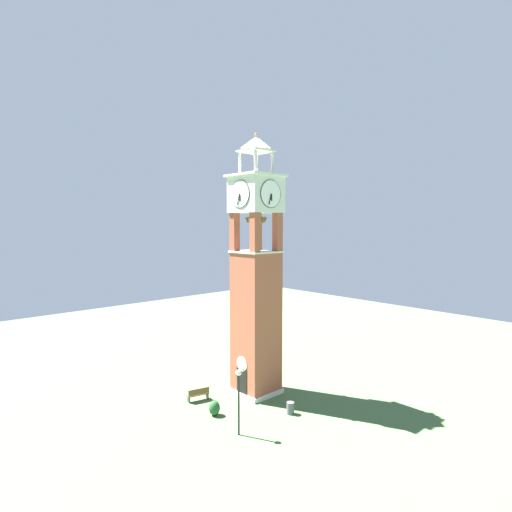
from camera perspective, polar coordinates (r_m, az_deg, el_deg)
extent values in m
plane|color=#476B3D|center=(33.84, 0.00, -17.93)|extent=(80.00, 80.00, 0.00)
cube|color=#9E4C38|center=(32.20, 0.00, -9.08)|extent=(2.81, 2.81, 10.71)
cube|color=silver|center=(33.78, 0.00, -17.66)|extent=(3.01, 3.01, 0.35)
cube|color=black|center=(32.54, -1.93, -16.69)|extent=(1.10, 0.04, 2.20)
cylinder|color=silver|center=(32.06, -1.93, -14.35)|extent=(1.10, 0.04, 1.10)
cube|color=#9E4C38|center=(31.44, -2.91, 3.15)|extent=(0.56, 0.56, 2.94)
cube|color=#9E4C38|center=(29.74, -0.13, 3.09)|extent=(0.56, 0.56, 2.94)
cube|color=#9E4C38|center=(32.92, 0.12, 3.21)|extent=(0.56, 0.56, 2.94)
cube|color=#9E4C38|center=(31.30, 2.92, 3.15)|extent=(0.56, 0.56, 2.94)
cube|color=silver|center=(31.39, 0.00, 0.58)|extent=(2.97, 2.97, 0.12)
cone|color=brown|center=(30.94, 0.94, 4.82)|extent=(0.52, 0.52, 0.53)
cone|color=brown|center=(31.45, 1.14, 4.81)|extent=(0.46, 0.46, 0.38)
cone|color=brown|center=(31.90, 0.46, 4.81)|extent=(0.43, 0.43, 0.45)
cone|color=brown|center=(31.75, -0.86, 4.81)|extent=(0.55, 0.55, 0.51)
cone|color=brown|center=(31.18, -1.13, 4.82)|extent=(0.45, 0.45, 0.41)
cone|color=brown|center=(30.70, -0.17, 4.83)|extent=(0.57, 0.57, 0.38)
cube|color=silver|center=(31.40, 0.00, 8.24)|extent=(3.05, 3.05, 2.63)
cylinder|color=white|center=(30.37, -2.17, 8.37)|extent=(2.00, 0.05, 2.00)
torus|color=black|center=(30.37, -2.17, 8.37)|extent=(2.02, 0.06, 2.02)
cube|color=black|center=(30.30, -2.23, 7.91)|extent=(0.14, 0.03, 0.51)
cube|color=black|center=(30.40, -2.40, 7.64)|extent=(0.29, 0.03, 0.78)
cylinder|color=white|center=(32.46, 2.03, 8.11)|extent=(2.00, 0.05, 2.00)
torus|color=black|center=(32.46, 2.03, 8.11)|extent=(2.02, 0.06, 2.02)
cube|color=black|center=(32.47, 2.14, 7.67)|extent=(0.14, 0.03, 0.51)
cube|color=black|center=(32.56, 1.96, 7.42)|extent=(0.29, 0.03, 0.78)
cylinder|color=white|center=(32.55, -1.86, 8.10)|extent=(0.05, 2.00, 2.00)
torus|color=black|center=(32.55, -1.86, 8.10)|extent=(0.06, 2.02, 2.02)
cube|color=black|center=(32.59, -1.90, 7.66)|extent=(0.03, 0.14, 0.51)
cube|color=black|center=(32.50, -2.09, 7.43)|extent=(0.03, 0.29, 0.78)
cylinder|color=white|center=(30.28, 2.00, 8.38)|extent=(0.05, 2.00, 2.00)
torus|color=black|center=(30.28, 2.00, 8.38)|extent=(0.06, 2.02, 2.02)
cube|color=black|center=(30.24, 2.11, 7.92)|extent=(0.03, 0.14, 0.51)
cube|color=black|center=(30.13, 1.93, 7.68)|extent=(0.03, 0.29, 0.78)
cube|color=silver|center=(31.52, 0.00, 10.77)|extent=(3.41, 3.41, 0.16)
cylinder|color=silver|center=(31.71, -2.20, 12.37)|extent=(0.22, 0.22, 1.64)
cylinder|color=silver|center=(30.46, -0.10, 12.71)|extent=(0.22, 0.22, 1.64)
cylinder|color=silver|center=(32.81, 0.09, 12.10)|extent=(0.22, 0.22, 1.64)
cylinder|color=silver|center=(31.61, 2.20, 12.40)|extent=(0.22, 0.22, 1.64)
cube|color=silver|center=(31.77, 0.00, 13.97)|extent=(2.12, 2.12, 0.12)
pyramid|color=silver|center=(31.87, 0.00, 14.96)|extent=(2.12, 2.12, 1.00)
sphere|color=#B79338|center=(31.99, 0.00, 16.05)|extent=(0.24, 0.24, 0.24)
cube|color=brown|center=(32.60, -7.83, -18.01)|extent=(0.81, 1.66, 0.06)
cube|color=brown|center=(32.33, -7.71, -17.67)|extent=(0.43, 1.57, 0.44)
cube|color=#2D2D33|center=(32.46, -9.08, -18.59)|extent=(0.40, 0.17, 0.42)
cube|color=#2D2D33|center=(32.93, -6.60, -18.21)|extent=(0.40, 0.17, 0.42)
cylinder|color=black|center=(27.17, -2.35, -19.49)|extent=(0.12, 0.12, 3.69)
sphere|color=silver|center=(26.42, -2.36, -15.47)|extent=(0.36, 0.36, 0.36)
cylinder|color=#4C4C51|center=(30.43, 4.67, -19.77)|extent=(0.52, 0.52, 0.80)
ellipsoid|color=#234C28|center=(30.22, -5.63, -19.73)|extent=(0.75, 0.75, 1.01)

